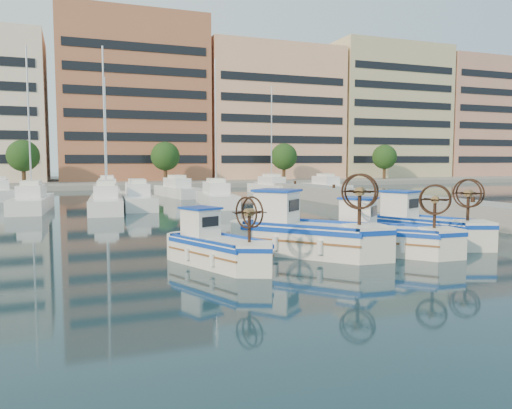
{
  "coord_description": "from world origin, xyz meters",
  "views": [
    {
      "loc": [
        -8.37,
        -16.17,
        3.53
      ],
      "look_at": [
        -0.28,
        5.64,
        1.5
      ],
      "focal_mm": 35.0,
      "sensor_mm": 36.0,
      "label": 1
    }
  ],
  "objects_px": {
    "fishing_boat_a": "(217,246)",
    "fishing_boat_b": "(304,232)",
    "fishing_boat_c": "(383,234)",
    "fishing_boat_d": "(422,225)"
  },
  "relations": [
    {
      "from": "fishing_boat_a",
      "to": "fishing_boat_b",
      "type": "relative_size",
      "value": 0.83
    },
    {
      "from": "fishing_boat_a",
      "to": "fishing_boat_d",
      "type": "bearing_deg",
      "value": -14.44
    },
    {
      "from": "fishing_boat_a",
      "to": "fishing_boat_c",
      "type": "bearing_deg",
      "value": -22.89
    },
    {
      "from": "fishing_boat_d",
      "to": "fishing_boat_a",
      "type": "bearing_deg",
      "value": 162.95
    },
    {
      "from": "fishing_boat_a",
      "to": "fishing_boat_d",
      "type": "distance_m",
      "value": 9.59
    },
    {
      "from": "fishing_boat_b",
      "to": "fishing_boat_c",
      "type": "height_order",
      "value": "fishing_boat_b"
    },
    {
      "from": "fishing_boat_a",
      "to": "fishing_boat_d",
      "type": "height_order",
      "value": "fishing_boat_d"
    },
    {
      "from": "fishing_boat_b",
      "to": "fishing_boat_c",
      "type": "distance_m",
      "value": 3.08
    },
    {
      "from": "fishing_boat_d",
      "to": "fishing_boat_b",
      "type": "bearing_deg",
      "value": 160.58
    },
    {
      "from": "fishing_boat_b",
      "to": "fishing_boat_c",
      "type": "relative_size",
      "value": 1.16
    }
  ]
}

